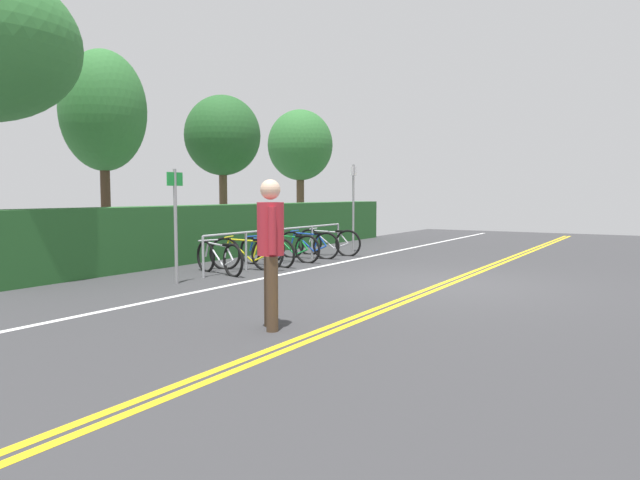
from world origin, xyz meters
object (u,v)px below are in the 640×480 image
Objects in this scene: bicycle_2 at (267,252)px; sign_post_near at (175,214)px; sign_post_far at (353,200)px; bicycle_3 at (290,248)px; tree_far_right at (223,136)px; tree_extra at (300,146)px; bicycle_4 at (309,245)px; tree_mid at (103,112)px; bicycle_1 at (246,254)px; pedestrian at (271,243)px; bicycle_5 at (329,242)px; bike_rack at (282,238)px; bicycle_0 at (219,258)px.

sign_post_near is (-2.98, -0.18, 0.93)m from bicycle_2.
sign_post_far is at bearing 0.06° from sign_post_near.
sign_post_near reaches higher than bicycle_3.
tree_far_right is 0.95× the size of tree_extra.
tree_far_right reaches higher than bicycle_3.
bicycle_4 is 0.32× the size of tree_mid.
tree_extra is (8.75, -0.04, -0.22)m from tree_mid.
bicycle_3 reaches higher than bicycle_2.
tree_mid reaches higher than bicycle_3.
sign_post_far is at bearing -1.40° from bicycle_1.
bicycle_2 is at bearing 36.71° from pedestrian.
bicycle_4 is at bearing 175.08° from sign_post_far.
pedestrian is at bearing -143.29° from bicycle_2.
sign_post_far is at bearing -6.09° from bicycle_5.
tree_mid is (-4.78, 4.38, 2.17)m from sign_post_far.
bicycle_5 is at bearing 0.16° from bicycle_1.
bike_rack is 3.27× the size of bicycle_0.
tree_mid is at bearing 122.97° from bicycle_4.
sign_post_near is at bearing -146.80° from tree_far_right.
tree_far_right reaches higher than bike_rack.
bicycle_2 is 0.84× the size of sign_post_near.
tree_extra reaches higher than bicycle_1.
pedestrian is at bearing -154.40° from bicycle_5.
bicycle_1 is 0.79× the size of sign_post_near.
pedestrian is (-4.19, -3.67, 0.69)m from bicycle_1.
tree_mid reaches higher than bicycle_4.
bicycle_5 is 1.01× the size of pedestrian.
bicycle_0 is at bearing 178.08° from sign_post_far.
bike_rack is 2.11m from bicycle_0.
tree_mid is at bearing 108.51° from bike_rack.
bike_rack is 5.00m from tree_far_right.
bicycle_1 is at bearing 3.19° from sign_post_near.
pedestrian is (-3.40, -3.74, 0.71)m from bicycle_0.
sign_post_near is (-4.76, -0.18, 0.91)m from bicycle_4.
bicycle_4 is 0.80× the size of sign_post_near.
bicycle_4 is (1.29, 0.08, -0.27)m from bike_rack.
bicycle_1 is 0.97× the size of bicycle_3.
pedestrian is 4.09m from sign_post_near.
bicycle_4 is 0.35× the size of tree_extra.
bicycle_5 is (3.50, 0.01, -0.00)m from bicycle_1.
sign_post_near reaches higher than bicycle_5.
sign_post_near is 7.07m from tree_far_right.
bicycle_0 is 0.79m from bicycle_1.
bicycle_2 is 1.04× the size of bicycle_3.
tree_mid is at bearing 91.70° from bicycle_1.
sign_post_far is at bearing -2.91° from bicycle_3.
tree_far_right is 5.17m from tree_extra.
sign_post_near is 0.44× the size of tree_extra.
sign_post_far reaches higher than sign_post_near.
tree_far_right reaches higher than bicycle_0.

